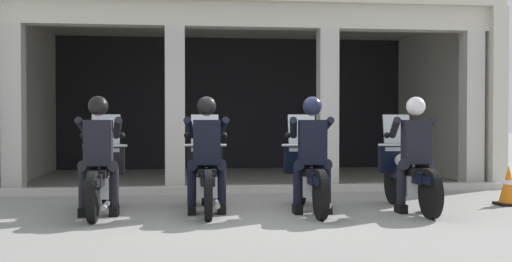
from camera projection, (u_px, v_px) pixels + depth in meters
The scene contains 12 objects.
ground_plane at pixel (239, 188), 11.31m from camera, with size 80.00×80.00×0.00m, color gray.
station_building at pixel (239, 77), 13.82m from camera, with size 9.48×5.38×3.53m.
kerb_strip at pixel (256, 189), 10.64m from camera, with size 8.98×0.24×0.12m, color #B7B5AD.
motorcycle_far_left at pixel (102, 176), 8.32m from camera, with size 0.62×2.04×1.35m.
police_officer_far_left at pixel (99, 145), 8.03m from camera, with size 0.63×0.61×1.58m.
motorcycle_center_left at pixel (206, 175), 8.49m from camera, with size 0.62×2.04×1.35m.
police_officer_center_left at pixel (207, 144), 8.20m from camera, with size 0.63×0.61×1.58m.
motorcycle_center_right at pixel (308, 175), 8.54m from camera, with size 0.62×2.04×1.35m.
police_officer_center_right at pixel (312, 144), 8.25m from camera, with size 0.63×0.61×1.58m.
motorcycle_far_right at pixel (408, 174), 8.63m from camera, with size 0.62×2.04×1.35m.
police_officer_far_right at pixel (415, 144), 8.34m from camera, with size 0.63×0.61×1.58m.
traffic_cone_flank at pixel (509, 186), 9.06m from camera, with size 0.34×0.34×0.59m.
Camera 1 is at (-0.99, -8.25, 1.28)m, focal length 42.85 mm.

